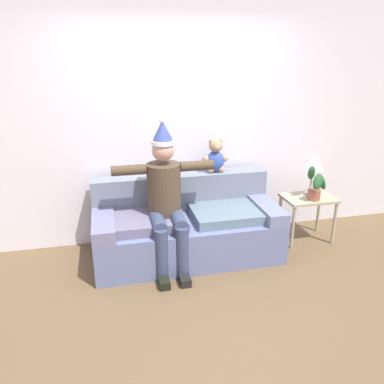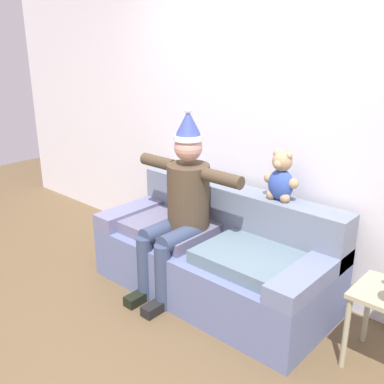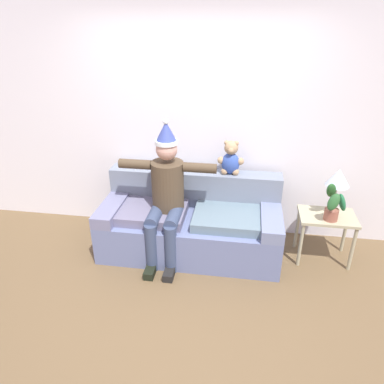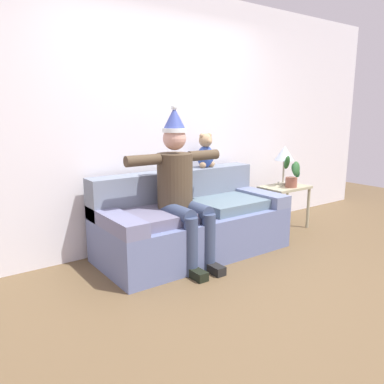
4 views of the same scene
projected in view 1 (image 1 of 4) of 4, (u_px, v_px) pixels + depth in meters
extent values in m
plane|color=brown|center=(211.00, 310.00, 3.28)|extent=(10.00, 10.00, 0.00)
cube|color=silver|center=(176.00, 123.00, 4.24)|extent=(7.00, 0.10, 2.70)
cube|color=slate|center=(187.00, 237.00, 4.11)|extent=(1.94, 0.88, 0.44)
cube|color=slate|center=(181.00, 191.00, 4.26)|extent=(1.94, 0.24, 0.39)
cube|color=slate|center=(103.00, 221.00, 3.83)|extent=(0.22, 0.88, 0.13)
cube|color=slate|center=(263.00, 206.00, 4.19)|extent=(0.22, 0.88, 0.13)
cube|color=slate|center=(146.00, 220.00, 3.88)|extent=(0.78, 0.62, 0.10)
cube|color=slate|center=(228.00, 212.00, 4.06)|extent=(0.78, 0.62, 0.10)
cylinder|color=#4A3B2A|center=(164.00, 189.00, 3.84)|extent=(0.34, 0.34, 0.52)
sphere|color=tan|center=(163.00, 150.00, 3.70)|extent=(0.22, 0.22, 0.22)
cylinder|color=white|center=(163.00, 142.00, 3.67)|extent=(0.23, 0.23, 0.04)
cone|color=#374695|center=(162.00, 131.00, 3.64)|extent=(0.21, 0.21, 0.20)
sphere|color=white|center=(162.00, 120.00, 3.60)|extent=(0.06, 0.06, 0.06)
cylinder|color=#364361|center=(158.00, 221.00, 3.72)|extent=(0.14, 0.40, 0.14)
cylinder|color=#364361|center=(162.00, 255.00, 3.63)|extent=(0.13, 0.13, 0.54)
cube|color=black|center=(164.00, 280.00, 3.64)|extent=(0.10, 0.24, 0.08)
cylinder|color=#364361|center=(178.00, 219.00, 3.77)|extent=(0.14, 0.40, 0.14)
cylinder|color=#364361|center=(182.00, 253.00, 3.68)|extent=(0.13, 0.13, 0.54)
cube|color=black|center=(184.00, 278.00, 3.68)|extent=(0.10, 0.24, 0.08)
cylinder|color=#4A3B2A|center=(129.00, 170.00, 3.69)|extent=(0.34, 0.10, 0.10)
cylinder|color=#4A3B2A|center=(197.00, 166.00, 3.83)|extent=(0.34, 0.10, 0.10)
ellipsoid|color=#334FA6|center=(215.00, 161.00, 4.23)|extent=(0.20, 0.16, 0.24)
sphere|color=tan|center=(216.00, 146.00, 4.17)|extent=(0.15, 0.15, 0.15)
sphere|color=tan|center=(217.00, 148.00, 4.12)|extent=(0.07, 0.07, 0.07)
sphere|color=tan|center=(211.00, 141.00, 4.14)|extent=(0.05, 0.05, 0.05)
sphere|color=tan|center=(220.00, 141.00, 4.16)|extent=(0.05, 0.05, 0.05)
sphere|color=tan|center=(206.00, 159.00, 4.20)|extent=(0.08, 0.08, 0.08)
sphere|color=tan|center=(211.00, 170.00, 4.22)|extent=(0.08, 0.08, 0.08)
sphere|color=tan|center=(224.00, 158.00, 4.24)|extent=(0.08, 0.08, 0.08)
sphere|color=tan|center=(221.00, 169.00, 4.24)|extent=(0.08, 0.08, 0.08)
cube|color=tan|center=(309.00, 198.00, 4.36)|extent=(0.58, 0.40, 0.03)
cylinder|color=tan|center=(293.00, 228.00, 4.24)|extent=(0.04, 0.04, 0.51)
cylinder|color=tan|center=(334.00, 223.00, 4.35)|extent=(0.04, 0.04, 0.51)
cylinder|color=tan|center=(279.00, 216.00, 4.55)|extent=(0.04, 0.04, 0.51)
cylinder|color=tan|center=(318.00, 212.00, 4.66)|extent=(0.04, 0.04, 0.51)
cylinder|color=#B0AB96|center=(310.00, 193.00, 4.43)|extent=(0.14, 0.14, 0.03)
cylinder|color=#BAB098|center=(311.00, 180.00, 4.38)|extent=(0.02, 0.02, 0.28)
cone|color=silver|center=(313.00, 161.00, 4.30)|extent=(0.24, 0.24, 0.18)
cylinder|color=#945543|center=(314.00, 195.00, 4.25)|extent=(0.14, 0.14, 0.12)
ellipsoid|color=#1D6037|center=(322.00, 182.00, 4.23)|extent=(0.11, 0.14, 0.21)
ellipsoid|color=#245624|center=(311.00, 173.00, 4.22)|extent=(0.16, 0.15, 0.21)
ellipsoid|color=#27592A|center=(318.00, 182.00, 4.11)|extent=(0.17, 0.14, 0.21)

